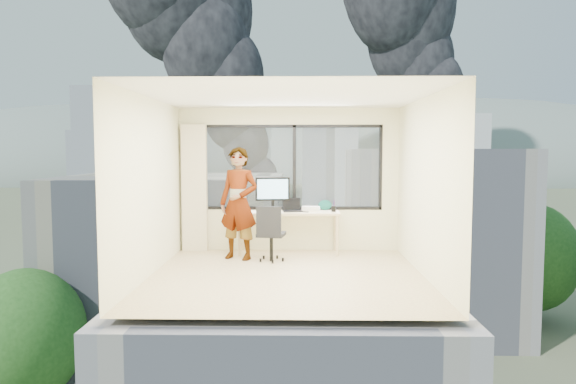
{
  "coord_description": "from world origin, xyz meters",
  "views": [
    {
      "loc": [
        0.15,
        -7.43,
        1.82
      ],
      "look_at": [
        0.0,
        1.0,
        1.15
      ],
      "focal_mm": 32.07,
      "sensor_mm": 36.0,
      "label": 1
    }
  ],
  "objects_px": {
    "monitor": "(273,194)",
    "person": "(239,203)",
    "laptop": "(293,205)",
    "handbag": "(325,205)",
    "chair": "(271,233)",
    "desk": "(289,232)",
    "game_console": "(311,208)"
  },
  "relations": [
    {
      "from": "monitor",
      "to": "handbag",
      "type": "bearing_deg",
      "value": 1.5
    },
    {
      "from": "chair",
      "to": "laptop",
      "type": "xyz_separation_m",
      "value": [
        0.35,
        0.67,
        0.38
      ]
    },
    {
      "from": "person",
      "to": "game_console",
      "type": "height_order",
      "value": "person"
    },
    {
      "from": "person",
      "to": "laptop",
      "type": "distance_m",
      "value": 1.04
    },
    {
      "from": "chair",
      "to": "laptop",
      "type": "height_order",
      "value": "laptop"
    },
    {
      "from": "desk",
      "to": "laptop",
      "type": "bearing_deg",
      "value": 3.08
    },
    {
      "from": "laptop",
      "to": "desk",
      "type": "bearing_deg",
      "value": 171.81
    },
    {
      "from": "game_console",
      "to": "chair",
      "type": "bearing_deg",
      "value": -117.7
    },
    {
      "from": "game_console",
      "to": "desk",
      "type": "bearing_deg",
      "value": -142.2
    },
    {
      "from": "chair",
      "to": "game_console",
      "type": "relative_size",
      "value": 3.04
    },
    {
      "from": "person",
      "to": "desk",
      "type": "bearing_deg",
      "value": 53.03
    },
    {
      "from": "chair",
      "to": "monitor",
      "type": "bearing_deg",
      "value": 100.61
    },
    {
      "from": "monitor",
      "to": "handbag",
      "type": "relative_size",
      "value": 2.56
    },
    {
      "from": "person",
      "to": "monitor",
      "type": "relative_size",
      "value": 3.08
    },
    {
      "from": "laptop",
      "to": "handbag",
      "type": "relative_size",
      "value": 1.46
    },
    {
      "from": "chair",
      "to": "person",
      "type": "height_order",
      "value": "person"
    },
    {
      "from": "person",
      "to": "laptop",
      "type": "height_order",
      "value": "person"
    },
    {
      "from": "desk",
      "to": "handbag",
      "type": "xyz_separation_m",
      "value": [
        0.66,
        0.22,
        0.47
      ]
    },
    {
      "from": "person",
      "to": "handbag",
      "type": "relative_size",
      "value": 7.88
    },
    {
      "from": "desk",
      "to": "monitor",
      "type": "bearing_deg",
      "value": 164.59
    },
    {
      "from": "monitor",
      "to": "handbag",
      "type": "distance_m",
      "value": 0.98
    },
    {
      "from": "chair",
      "to": "handbag",
      "type": "distance_m",
      "value": 1.34
    },
    {
      "from": "monitor",
      "to": "person",
      "type": "bearing_deg",
      "value": -139.85
    },
    {
      "from": "monitor",
      "to": "game_console",
      "type": "xyz_separation_m",
      "value": [
        0.7,
        0.14,
        -0.27
      ]
    },
    {
      "from": "desk",
      "to": "monitor",
      "type": "xyz_separation_m",
      "value": [
        -0.29,
        0.08,
        0.68
      ]
    },
    {
      "from": "monitor",
      "to": "laptop",
      "type": "relative_size",
      "value": 1.76
    },
    {
      "from": "desk",
      "to": "person",
      "type": "bearing_deg",
      "value": -148.85
    },
    {
      "from": "desk",
      "to": "chair",
      "type": "bearing_deg",
      "value": -112.45
    },
    {
      "from": "desk",
      "to": "game_console",
      "type": "relative_size",
      "value": 5.74
    },
    {
      "from": "desk",
      "to": "laptop",
      "type": "xyz_separation_m",
      "value": [
        0.07,
        0.0,
        0.48
      ]
    },
    {
      "from": "desk",
      "to": "handbag",
      "type": "relative_size",
      "value": 7.51
    },
    {
      "from": "handbag",
      "to": "chair",
      "type": "bearing_deg",
      "value": -141.83
    }
  ]
}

